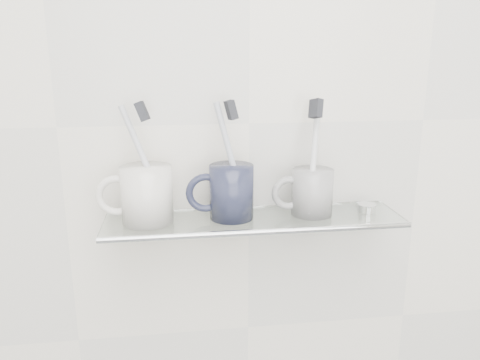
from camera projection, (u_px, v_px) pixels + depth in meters
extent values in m
plane|color=silver|center=(249.00, 124.00, 0.81)|extent=(2.50, 0.00, 2.50)
cube|color=silver|center=(254.00, 220.00, 0.79)|extent=(0.50, 0.12, 0.01)
cylinder|color=silver|center=(260.00, 232.00, 0.74)|extent=(0.50, 0.01, 0.01)
cylinder|color=silver|center=(130.00, 222.00, 0.81)|extent=(0.02, 0.03, 0.02)
cylinder|color=silver|center=(362.00, 211.00, 0.86)|extent=(0.02, 0.03, 0.02)
cylinder|color=white|center=(147.00, 194.00, 0.76)|extent=(0.11, 0.11, 0.09)
torus|color=white|center=(117.00, 196.00, 0.75)|extent=(0.07, 0.01, 0.07)
cylinder|color=silver|center=(145.00, 162.00, 0.74)|extent=(0.08, 0.03, 0.18)
cube|color=#24262B|center=(142.00, 111.00, 0.72)|extent=(0.02, 0.03, 0.03)
cylinder|color=#191C2F|center=(231.00, 192.00, 0.78)|extent=(0.09, 0.09, 0.09)
torus|color=#191C2F|center=(206.00, 193.00, 0.77)|extent=(0.07, 0.01, 0.07)
cylinder|color=#B2BACB|center=(231.00, 159.00, 0.76)|extent=(0.06, 0.02, 0.19)
cube|color=#24262B|center=(231.00, 110.00, 0.74)|extent=(0.02, 0.02, 0.03)
cylinder|color=white|center=(312.00, 192.00, 0.80)|extent=(0.08, 0.08, 0.08)
torus|color=white|center=(289.00, 193.00, 0.79)|extent=(0.06, 0.01, 0.06)
cylinder|color=white|center=(314.00, 157.00, 0.78)|extent=(0.04, 0.07, 0.18)
cube|color=#24262B|center=(316.00, 108.00, 0.76)|extent=(0.02, 0.03, 0.04)
cylinder|color=silver|center=(367.00, 208.00, 0.82)|extent=(0.03, 0.03, 0.01)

